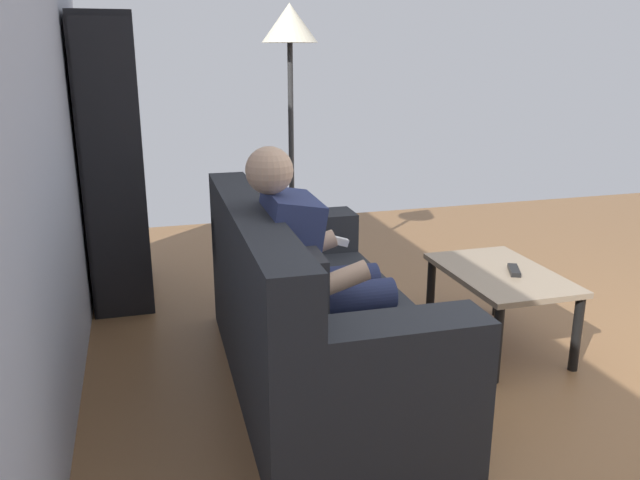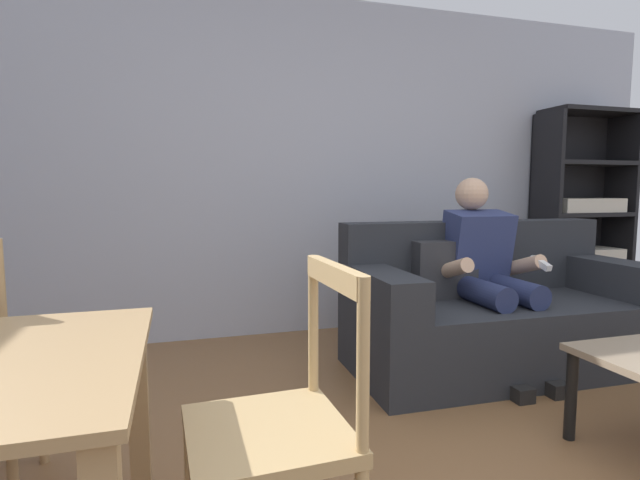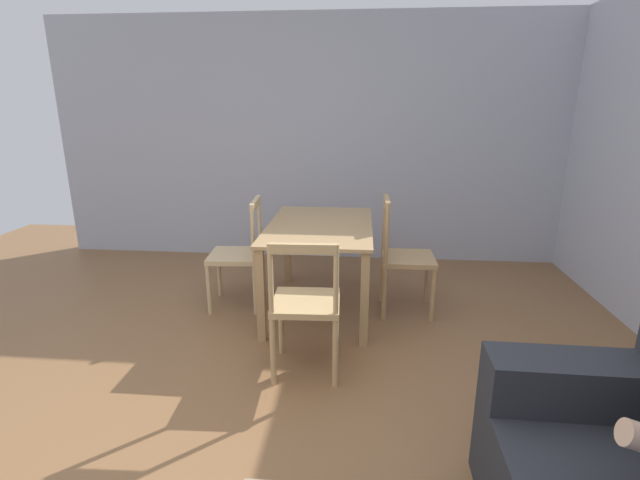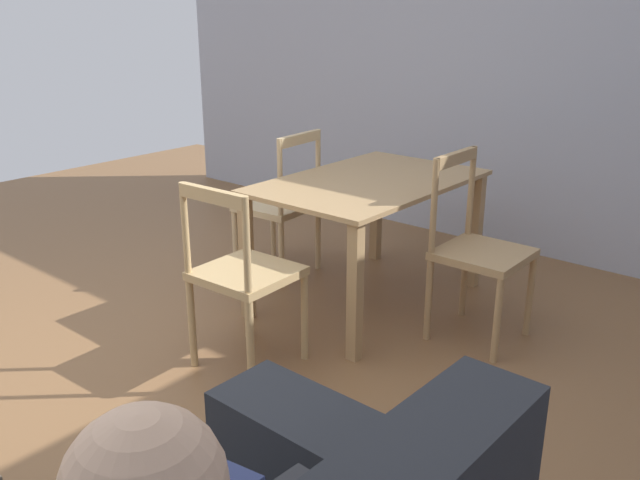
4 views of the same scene
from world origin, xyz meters
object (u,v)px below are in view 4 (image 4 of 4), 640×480
(dining_table, at_px, (369,199))
(dining_chair_by_doorway, at_px, (280,206))
(dining_chair_facing_couch, at_px, (243,275))
(dining_chair_near_wall, at_px, (478,251))

(dining_table, bearing_deg, dining_chair_by_doorway, -90.19)
(dining_chair_facing_couch, relative_size, dining_chair_by_doorway, 0.99)
(dining_chair_facing_couch, bearing_deg, dining_chair_by_doorway, -145.00)
(dining_chair_near_wall, bearing_deg, dining_chair_by_doorway, -90.10)
(dining_chair_near_wall, relative_size, dining_chair_facing_couch, 1.05)
(dining_chair_near_wall, xyz_separation_m, dining_chair_by_doorway, (-0.00, -1.38, -0.02))
(dining_table, height_order, dining_chair_by_doorway, dining_chair_by_doorway)
(dining_chair_facing_couch, height_order, dining_chair_by_doorway, dining_chair_by_doorway)
(dining_table, xyz_separation_m, dining_chair_facing_couch, (0.98, 0.00, -0.16))
(dining_chair_facing_couch, xyz_separation_m, dining_chair_by_doorway, (-0.99, -0.69, -0.01))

